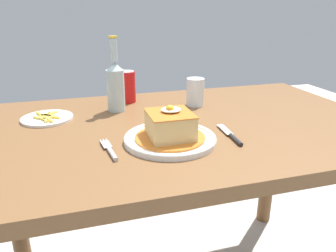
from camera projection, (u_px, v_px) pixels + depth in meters
name	position (u px, v px, depth m)	size (l,w,h in m)	color
dining_table	(178.00, 152.00, 1.11)	(1.37, 0.83, 0.73)	brown
main_plate	(170.00, 139.00, 0.93)	(0.26, 0.26, 0.02)	white
sandwich_meal	(170.00, 126.00, 0.91)	(0.20, 0.20, 0.10)	#C66B23
fork	(110.00, 151.00, 0.86)	(0.03, 0.14, 0.01)	silver
knife	(232.00, 137.00, 0.95)	(0.03, 0.17, 0.01)	#262628
soda_can	(127.00, 87.00, 1.29)	(0.07, 0.07, 0.12)	red
beer_bottle_clear	(115.00, 84.00, 1.17)	(0.06, 0.06, 0.27)	#ADC6CC
drinking_glass	(195.00, 94.00, 1.25)	(0.07, 0.07, 0.10)	gold
side_plate_fries	(47.00, 118.00, 1.11)	(0.17, 0.17, 0.02)	white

